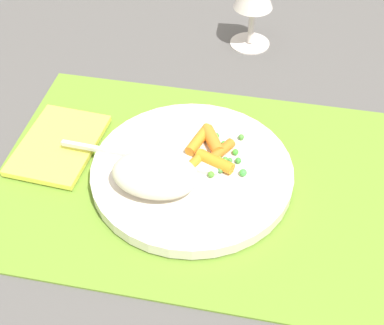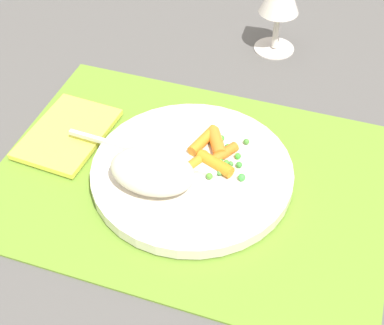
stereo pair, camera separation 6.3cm
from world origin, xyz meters
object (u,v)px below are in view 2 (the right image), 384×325
rice_mound (152,171)px  napkin (68,133)px  plate (192,172)px  fork (156,156)px  carrot_portion (212,152)px

rice_mound → napkin: bearing=158.4°
plate → napkin: plate is taller
rice_mound → fork: bearing=106.1°
plate → rice_mound: rice_mound is taller
carrot_portion → napkin: (-0.21, -0.01, -0.02)m
carrot_portion → fork: (-0.07, -0.03, -0.00)m
plate → carrot_portion: bearing=59.3°
rice_mound → carrot_portion: rice_mound is taller
napkin → fork: bearing=-7.0°
plate → carrot_portion: 0.04m
napkin → plate: bearing=-6.0°
plate → fork: bearing=176.8°
plate → carrot_portion: size_ratio=2.62×
rice_mound → napkin: rice_mound is taller
rice_mound → carrot_portion: bearing=51.7°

